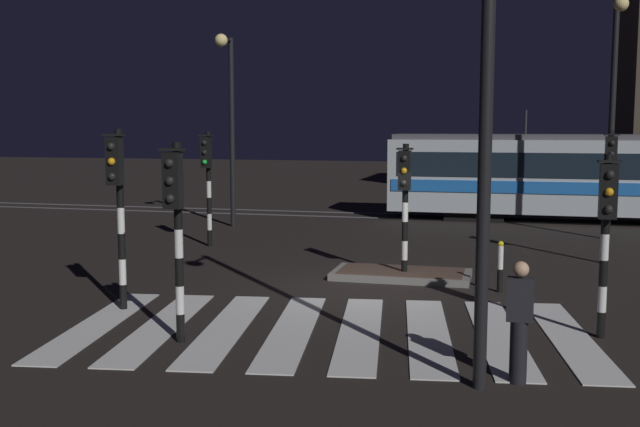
{
  "coord_description": "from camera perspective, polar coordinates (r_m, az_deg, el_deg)",
  "views": [
    {
      "loc": [
        3.0,
        -15.73,
        3.54
      ],
      "look_at": [
        -1.49,
        2.04,
        1.4
      ],
      "focal_mm": 41.99,
      "sensor_mm": 36.0,
      "label": 1
    }
  ],
  "objects": [
    {
      "name": "rail_near",
      "position": [
        28.81,
        8.09,
        -0.44
      ],
      "size": [
        80.0,
        0.12,
        0.03
      ],
      "primitive_type": "cube",
      "color": "#59595E",
      "rests_on": "ground"
    },
    {
      "name": "street_lamp_near_kerb",
      "position": [
        9.89,
        12.64,
        13.22
      ],
      "size": [
        0.44,
        1.21,
        7.44
      ],
      "color": "black",
      "rests_on": "ground"
    },
    {
      "name": "traffic_light_corner_far_right",
      "position": [
        20.45,
        21.2,
        2.65
      ],
      "size": [
        0.36,
        0.42,
        3.44
      ],
      "color": "black",
      "rests_on": "ground"
    },
    {
      "name": "bollard_island_edge",
      "position": [
        16.49,
        13.57,
        -3.94
      ],
      "size": [
        0.12,
        0.12,
        1.11
      ],
      "color": "black",
      "rests_on": "ground"
    },
    {
      "name": "rail_far",
      "position": [
        30.22,
        8.38,
        -0.11
      ],
      "size": [
        80.0,
        0.12,
        0.03
      ],
      "primitive_type": "cube",
      "color": "#59595E",
      "rests_on": "ground"
    },
    {
      "name": "traffic_light_kerb_mid_left",
      "position": [
        12.24,
        -10.95,
        0.1
      ],
      "size": [
        0.36,
        0.42,
        3.28
      ],
      "color": "black",
      "rests_on": "ground"
    },
    {
      "name": "crosswalk_zebra",
      "position": [
        13.15,
        0.47,
        -8.91
      ],
      "size": [
        9.52,
        6.03,
        0.02
      ],
      "color": "silver",
      "rests_on": "ground"
    },
    {
      "name": "traffic_light_corner_far_left",
      "position": [
        22.15,
        -8.58,
        3.21
      ],
      "size": [
        0.36,
        0.42,
        3.39
      ],
      "color": "black",
      "rests_on": "ground"
    },
    {
      "name": "traffic_light_corner_near_left",
      "position": [
        14.67,
        -15.16,
        1.59
      ],
      "size": [
        0.36,
        0.42,
        3.49
      ],
      "color": "black",
      "rests_on": "ground"
    },
    {
      "name": "traffic_island",
      "position": [
        17.7,
        6.22,
        -4.62
      ],
      "size": [
        3.2,
        1.56,
        0.18
      ],
      "color": "slate",
      "rests_on": "ground"
    },
    {
      "name": "traffic_light_corner_near_right",
      "position": [
        13.15,
        21.0,
        -0.36
      ],
      "size": [
        0.36,
        0.42,
        3.09
      ],
      "color": "black",
      "rests_on": "ground"
    },
    {
      "name": "pedestrian_waiting_at_kerb",
      "position": [
        10.74,
        14.95,
        -7.93
      ],
      "size": [
        0.36,
        0.24,
        1.71
      ],
      "color": "black",
      "rests_on": "ground"
    },
    {
      "name": "ground_plane",
      "position": [
        16.4,
        3.32,
        -5.82
      ],
      "size": [
        120.0,
        120.0,
        0.0
      ],
      "primitive_type": "plane",
      "color": "black"
    },
    {
      "name": "traffic_light_median_centre",
      "position": [
        17.23,
        6.48,
        1.74
      ],
      "size": [
        0.36,
        0.42,
        3.14
      ],
      "color": "black",
      "rests_on": "ground"
    },
    {
      "name": "street_lamp_trackside_right",
      "position": [
        24.84,
        21.52,
        8.73
      ],
      "size": [
        0.44,
        1.21,
        7.33
      ],
      "color": "black",
      "rests_on": "ground"
    },
    {
      "name": "tram",
      "position": [
        29.33,
        19.49,
        2.76
      ],
      "size": [
        14.47,
        2.58,
        4.15
      ],
      "color": "#B2BCC1",
      "rests_on": "ground"
    },
    {
      "name": "street_lamp_trackside_left",
      "position": [
        26.35,
        -6.95,
        8.15
      ],
      "size": [
        0.44,
        1.21,
        6.63
      ],
      "color": "black",
      "rests_on": "ground"
    }
  ]
}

